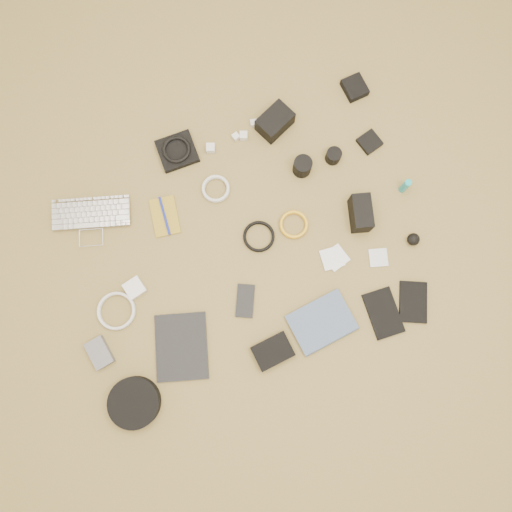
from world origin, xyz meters
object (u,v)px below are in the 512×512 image
object	(u,v)px
headphone_case	(134,403)
tablet	(182,347)
laptop	(92,224)
phone	(245,301)
paperback	(333,343)
dslr_camera	(275,122)

from	to	relation	value
headphone_case	tablet	bearing A→B (deg)	30.13
tablet	laptop	bearing A→B (deg)	123.27
tablet	phone	bearing A→B (deg)	31.57
phone	laptop	bearing A→B (deg)	157.88
phone	paperback	xyz separation A→B (m)	(0.25, -0.26, 0.01)
dslr_camera	tablet	xyz separation A→B (m)	(-0.65, -0.71, -0.03)
laptop	tablet	world-z (taller)	laptop
laptop	headphone_case	bearing A→B (deg)	-77.72
tablet	paperback	bearing A→B (deg)	-2.78
tablet	headphone_case	world-z (taller)	headphone_case
dslr_camera	phone	world-z (taller)	dslr_camera
phone	headphone_case	distance (m)	0.55
headphone_case	paperback	distance (m)	0.77
laptop	dslr_camera	xyz separation A→B (m)	(0.82, 0.13, 0.03)
tablet	headphone_case	distance (m)	0.26
phone	headphone_case	bearing A→B (deg)	-132.90
tablet	phone	distance (m)	0.30
dslr_camera	headphone_case	bearing A→B (deg)	-160.57
headphone_case	paperback	bearing A→B (deg)	-4.17
dslr_camera	paperback	distance (m)	0.90
headphone_case	phone	bearing A→B (deg)	22.23
laptop	paperback	distance (m)	1.04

